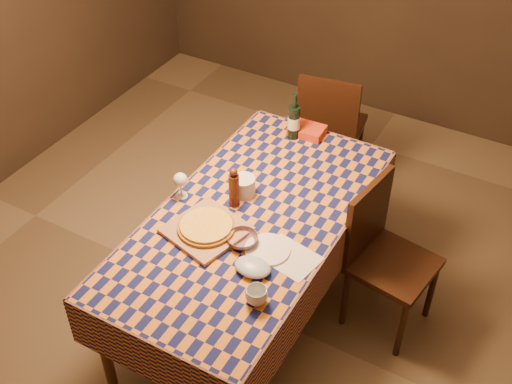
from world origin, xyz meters
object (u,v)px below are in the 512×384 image
dining_table (251,227)px  white_plate (267,250)px  cutting_board (206,230)px  chair_far (330,124)px  pizza (206,226)px  bowl (242,240)px  wine_bottle (294,122)px  chair_right (382,250)px

dining_table → white_plate: 0.28m
cutting_board → chair_far: size_ratio=0.38×
pizza → bowl: pizza is taller
dining_table → chair_far: 1.36m
bowl → wine_bottle: bearing=101.6°
dining_table → pizza: bearing=-123.7°
dining_table → white_plate: bearing=-43.0°
bowl → pizza: bearing=-175.4°
dining_table → chair_right: size_ratio=1.98×
chair_right → pizza: bearing=-143.7°
pizza → bowl: 0.20m
bowl → white_plate: (0.13, 0.02, -0.02)m
wine_bottle → chair_far: size_ratio=0.32×
cutting_board → pizza: bearing=90.0°
white_plate → chair_right: 0.73m
white_plate → wine_bottle: bearing=109.4°
bowl → white_plate: bearing=6.9°
pizza → wine_bottle: bearing=89.6°
pizza → chair_right: (0.77, 0.57, -0.28)m
white_plate → chair_far: (-0.33, 1.53, -0.25)m
chair_far → pizza: bearing=-90.3°
white_plate → chair_right: chair_right is taller
pizza → chair_right: 1.00m
dining_table → bowl: (0.06, -0.20, 0.10)m
cutting_board → bowl: size_ratio=2.27×
dining_table → bowl: bearing=-72.7°
cutting_board → chair_far: bearing=89.7°
wine_bottle → white_plate: 1.00m
dining_table → cutting_board: 0.27m
chair_far → white_plate: bearing=-77.9°
white_plate → chair_right: bearing=50.9°
dining_table → cutting_board: bearing=-123.7°
dining_table → white_plate: (0.19, -0.18, 0.08)m
wine_bottle → chair_right: (0.76, -0.40, -0.36)m
pizza → wine_bottle: size_ratio=1.23×
cutting_board → white_plate: bearing=5.5°
dining_table → cutting_board: cutting_board is taller
dining_table → pizza: pizza is taller
dining_table → wine_bottle: (-0.14, 0.76, 0.19)m
pizza → chair_right: size_ratio=0.40×
cutting_board → bowl: bearing=4.6°
pizza → chair_far: size_ratio=0.40×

